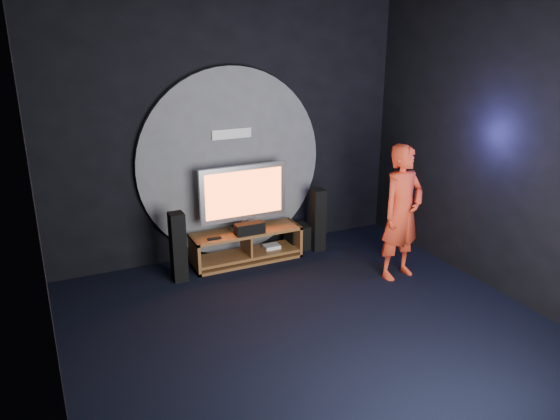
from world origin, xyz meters
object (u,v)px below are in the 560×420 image
object	(u,v)px
media_console	(247,248)
tv	(243,195)
tower_speaker_right	(317,220)
subwoofer	(298,236)
tower_speaker_left	(178,247)
player	(402,213)

from	to	relation	value
media_console	tv	distance (m)	0.75
media_console	tower_speaker_right	world-z (taller)	tower_speaker_right
media_console	subwoofer	distance (m)	0.85
subwoofer	tower_speaker_right	bearing A→B (deg)	-36.11
media_console	subwoofer	size ratio (longest dim) A/B	4.32
media_console	tower_speaker_left	bearing A→B (deg)	-169.76
media_console	subwoofer	bearing A→B (deg)	7.75
tower_speaker_right	player	size ratio (longest dim) A/B	0.52
tower_speaker_left	tower_speaker_right	distance (m)	2.07
media_console	subwoofer	xyz separation A→B (m)	(0.84, 0.11, -0.02)
tower_speaker_right	subwoofer	distance (m)	0.40
tower_speaker_right	subwoofer	xyz separation A→B (m)	(-0.23, 0.17, -0.28)
tv	subwoofer	xyz separation A→B (m)	(0.85, 0.05, -0.76)
tv	tower_speaker_left	distance (m)	1.13
tv	subwoofer	bearing A→B (deg)	3.21
tower_speaker_left	tower_speaker_right	xyz separation A→B (m)	(2.07, 0.13, 0.00)
tower_speaker_left	player	distance (m)	2.84
tower_speaker_right	subwoofer	size ratio (longest dim) A/B	2.60
tower_speaker_left	subwoofer	xyz separation A→B (m)	(1.84, 0.30, -0.28)
tower_speaker_left	player	world-z (taller)	player
media_console	tv	size ratio (longest dim) A/B	1.24
tv	subwoofer	size ratio (longest dim) A/B	3.49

